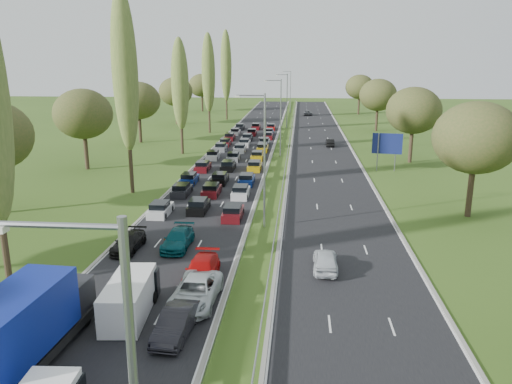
% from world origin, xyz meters
% --- Properties ---
extents(ground, '(260.00, 260.00, 0.00)m').
position_xyz_m(ground, '(4.50, 80.00, 0.00)').
color(ground, '#314D18').
rests_on(ground, ground).
extents(near_carriageway, '(10.50, 215.00, 0.04)m').
position_xyz_m(near_carriageway, '(-2.25, 82.50, 0.00)').
color(near_carriageway, black).
rests_on(near_carriageway, ground).
extents(far_carriageway, '(10.50, 215.00, 0.04)m').
position_xyz_m(far_carriageway, '(11.25, 82.50, 0.00)').
color(far_carriageway, black).
rests_on(far_carriageway, ground).
extents(central_reservation, '(2.36, 215.00, 0.32)m').
position_xyz_m(central_reservation, '(4.50, 82.50, 0.55)').
color(central_reservation, gray).
rests_on(central_reservation, ground).
extents(lamp_columns, '(0.18, 140.18, 12.00)m').
position_xyz_m(lamp_columns, '(4.50, 78.00, 6.00)').
color(lamp_columns, gray).
rests_on(lamp_columns, ground).
extents(poplar_row, '(2.80, 127.80, 22.44)m').
position_xyz_m(poplar_row, '(-11.50, 68.17, 12.39)').
color(poplar_row, '#2D2116').
rests_on(poplar_row, ground).
extents(woodland_left, '(8.00, 166.00, 11.10)m').
position_xyz_m(woodland_left, '(-22.00, 62.63, 7.68)').
color(woodland_left, '#2D2116').
rests_on(woodland_left, ground).
extents(woodland_right, '(8.00, 153.00, 11.10)m').
position_xyz_m(woodland_right, '(24.00, 66.67, 7.68)').
color(woodland_right, '#2D2116').
rests_on(woodland_right, ground).
extents(traffic_queue_fill, '(9.07, 68.98, 0.80)m').
position_xyz_m(traffic_queue_fill, '(-2.26, 77.56, 0.44)').
color(traffic_queue_fill, silver).
rests_on(traffic_queue_fill, ground).
extents(near_car_3, '(1.95, 4.58, 1.32)m').
position_xyz_m(near_car_3, '(-5.87, 36.32, 0.68)').
color(near_car_3, black).
rests_on(near_car_3, near_carriageway).
extents(near_car_7, '(2.04, 4.97, 1.44)m').
position_xyz_m(near_car_7, '(-2.07, 37.18, 0.74)').
color(near_car_7, '#05444D').
rests_on(near_car_7, near_carriageway).
extents(near_car_8, '(1.75, 3.93, 1.31)m').
position_xyz_m(near_car_8, '(-2.30, 37.08, 0.68)').
color(near_car_8, '#AA7B0B').
rests_on(near_car_8, near_carriageway).
extents(near_car_9, '(1.89, 4.64, 1.50)m').
position_xyz_m(near_car_9, '(1.01, 24.00, 0.77)').
color(near_car_9, black).
rests_on(near_car_9, near_carriageway).
extents(near_car_10, '(2.81, 5.76, 1.58)m').
position_xyz_m(near_car_10, '(1.33, 27.83, 0.81)').
color(near_car_10, silver).
rests_on(near_car_10, near_carriageway).
extents(near_car_11, '(2.10, 5.11, 1.48)m').
position_xyz_m(near_car_11, '(1.04, 31.24, 0.76)').
color(near_car_11, '#B50B0B').
rests_on(near_car_11, near_carriageway).
extents(far_car_0, '(1.84, 4.39, 1.49)m').
position_xyz_m(far_car_0, '(9.58, 33.73, 0.76)').
color(far_car_0, silver).
rests_on(far_car_0, far_carriageway).
extents(far_car_1, '(1.41, 3.96, 1.30)m').
position_xyz_m(far_car_1, '(12.90, 88.67, 0.67)').
color(far_car_1, black).
rests_on(far_car_1, far_carriageway).
extents(far_car_2, '(2.25, 4.74, 1.31)m').
position_xyz_m(far_car_2, '(9.65, 141.71, 0.67)').
color(far_car_2, slate).
rests_on(far_car_2, far_carriageway).
extents(blue_lorry, '(2.74, 9.87, 4.17)m').
position_xyz_m(blue_lorry, '(-5.55, 20.65, 2.14)').
color(blue_lorry, black).
rests_on(blue_lorry, near_carriageway).
extents(white_van_rear, '(2.20, 5.60, 2.25)m').
position_xyz_m(white_van_rear, '(-2.22, 26.13, 1.15)').
color(white_van_rear, white).
rests_on(white_van_rear, near_carriageway).
extents(direction_sign, '(3.97, 0.71, 5.20)m').
position_xyz_m(direction_sign, '(19.40, 68.41, 3.57)').
color(direction_sign, gray).
rests_on(direction_sign, ground).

